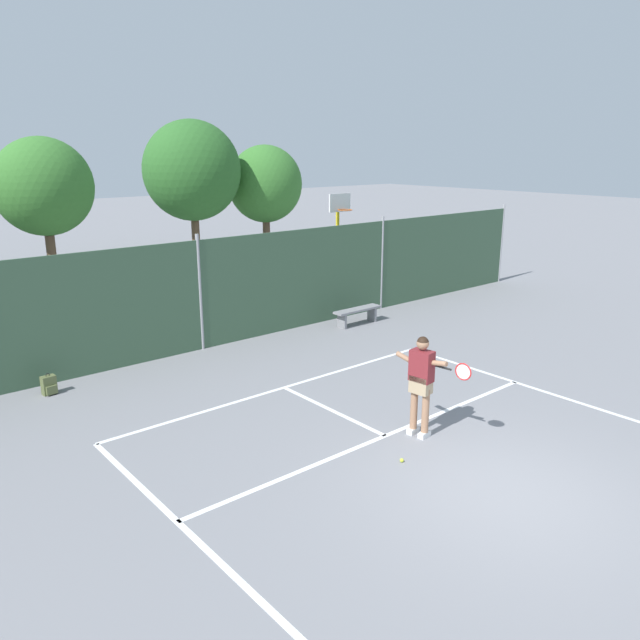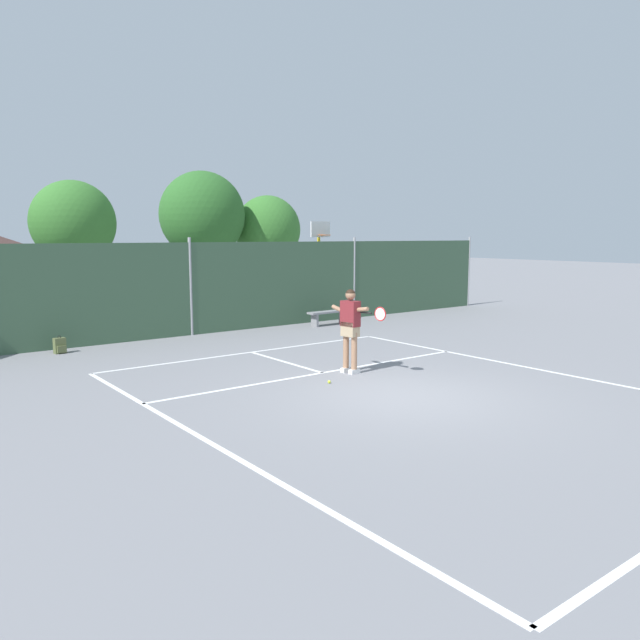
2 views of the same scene
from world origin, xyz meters
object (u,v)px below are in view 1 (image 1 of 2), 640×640
Objects in this scene: courtside_bench at (357,313)px; tennis_ball at (402,460)px; tennis_player at (422,377)px; basketball_hoop at (339,231)px; backpack_olive at (49,385)px.

tennis_ball is at bearing -128.24° from courtside_bench.
tennis_player reaches higher than courtside_bench.
tennis_player is at bearing -123.76° from basketball_hoop.
basketball_hoop is 10.92m from backpack_olive.
courtside_bench reaches higher than tennis_ball.
tennis_player is 7.76m from backpack_olive.
basketball_hoop reaches higher than tennis_player.
basketball_hoop is 3.89m from courtside_bench.
backpack_olive is at bearing 178.13° from courtside_bench.
tennis_ball is 0.04× the size of courtside_bench.
basketball_hoop is at bearing 57.86° from courtside_bench.
tennis_ball is at bearing -126.47° from basketball_hoop.
tennis_player is (-5.91, -8.84, -1.20)m from basketball_hoop.
courtside_bench is at bearing -122.14° from basketball_hoop.
basketball_hoop reaches higher than backpack_olive.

